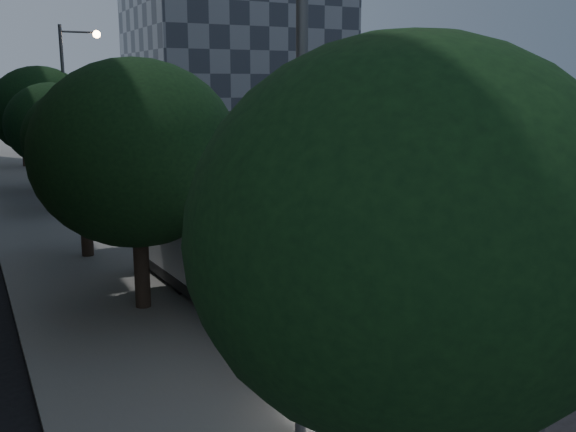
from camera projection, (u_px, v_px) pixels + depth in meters
The scene contains 19 objects.
ground at pixel (391, 307), 18.95m from camera, with size 120.00×120.00×0.00m, color black.
sidewalk at pixel (41, 210), 33.02m from camera, with size 5.00×90.00×0.15m, color gray.
tram_rails at pixel (222, 196), 37.49m from camera, with size 4.52×90.00×0.02m.
overhead_wires at pixel (87, 142), 33.45m from camera, with size 2.23×90.00×6.00m.
building_distant_right at pixel (235, 32), 72.43m from camera, with size 22.00×18.00×24.00m, color #393F49.
trolleybus at pixel (244, 259), 18.11m from camera, with size 3.20×11.91×5.63m.
pickup_silver at pixel (209, 233), 24.54m from camera, with size 2.89×6.27×1.74m, color #9B9EA2.
car_white_a at pixel (152, 209), 29.51m from camera, with size 1.84×4.58×1.56m, color #B1B1B5.
car_white_b at pixel (90, 183), 37.81m from camera, with size 1.83×4.49×1.30m, color #B4B3B8.
car_white_c at pixel (98, 181), 38.51m from camera, with size 1.47×4.22×1.39m, color silver.
car_white_d at pixel (67, 163), 46.89m from camera, with size 1.63×4.06×1.38m, color silver.
tree_0 at pixel (407, 237), 7.23m from camera, with size 5.04×5.04×7.09m.
tree_1 at pixel (136, 153), 17.68m from camera, with size 5.77×5.77×7.20m.
tree_2 at pixel (80, 139), 23.16m from camera, with size 4.08×4.08×6.35m.
tree_3 at pixel (53, 125), 32.00m from camera, with size 4.63×4.63×6.51m.
tree_4 at pixel (41, 111), 37.62m from camera, with size 5.79×5.79×7.45m.
tree_5 at pixel (22, 113), 48.68m from camera, with size 4.33×4.33×6.19m.
streetlamp_near at pixel (324, 91), 10.73m from camera, with size 2.56×0.44×10.65m.
streetlamp_far at pixel (72, 93), 37.55m from camera, with size 2.37×0.44×9.75m.
Camera 1 is at (-10.89, -14.64, 6.53)m, focal length 40.00 mm.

